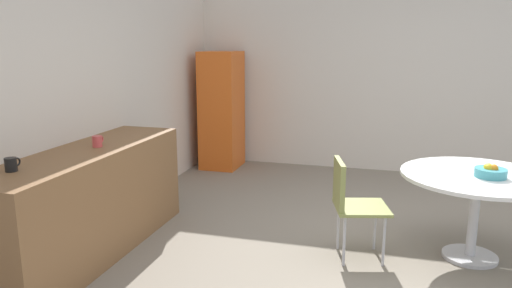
{
  "coord_description": "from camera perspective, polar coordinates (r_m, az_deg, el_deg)",
  "views": [
    {
      "loc": [
        -3.74,
        0.28,
        1.77
      ],
      "look_at": [
        -0.09,
        1.31,
        0.95
      ],
      "focal_mm": 33.56,
      "sensor_mm": 36.0,
      "label": 1
    }
  ],
  "objects": [
    {
      "name": "mug_green",
      "position": [
        4.22,
        -18.37,
        0.32
      ],
      "size": [
        0.13,
        0.08,
        0.09
      ],
      "color": "#D84C4C",
      "rests_on": "counter_block"
    },
    {
      "name": "locker_cabinet",
      "position": [
        6.76,
        -4.11,
        4.04
      ],
      "size": [
        0.6,
        0.5,
        1.63
      ],
      "primitive_type": "cube",
      "color": "orange",
      "rests_on": "ground_plane"
    },
    {
      "name": "round_table",
      "position": [
        4.27,
        24.79,
        -4.82
      ],
      "size": [
        1.2,
        1.2,
        0.72
      ],
      "color": "silver",
      "rests_on": "ground_plane"
    },
    {
      "name": "mug_white",
      "position": [
        3.66,
        -27.15,
        -2.18
      ],
      "size": [
        0.13,
        0.08,
        0.09
      ],
      "color": "black",
      "rests_on": "counter_block"
    },
    {
      "name": "counter_block",
      "position": [
        4.25,
        -19.33,
        -6.62
      ],
      "size": [
        2.21,
        0.6,
        0.9
      ],
      "primitive_type": "cube",
      "color": "brown",
      "rests_on": "ground_plane"
    },
    {
      "name": "wall_side_right",
      "position": [
        6.77,
        18.19,
        7.61
      ],
      "size": [
        0.1,
        6.0,
        2.6
      ],
      "primitive_type": "cube",
      "color": "silver",
      "rests_on": "ground_plane"
    },
    {
      "name": "ground_plane",
      "position": [
        4.15,
        18.52,
        -13.73
      ],
      "size": [
        6.0,
        6.0,
        0.0
      ],
      "primitive_type": "plane",
      "color": "gray"
    },
    {
      "name": "fruit_bowl",
      "position": [
        4.18,
        26.16,
        -3.0
      ],
      "size": [
        0.24,
        0.24,
        0.11
      ],
      "color": "teal",
      "rests_on": "round_table"
    },
    {
      "name": "chair_olive",
      "position": [
        3.99,
        11.12,
        -6.27
      ],
      "size": [
        0.51,
        0.51,
        0.83
      ],
      "color": "silver",
      "rests_on": "ground_plane"
    },
    {
      "name": "wall_back",
      "position": [
        4.65,
        -20.3,
        5.64
      ],
      "size": [
        6.0,
        0.1,
        2.6
      ],
      "primitive_type": "cube",
      "color": "silver",
      "rests_on": "ground_plane"
    }
  ]
}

